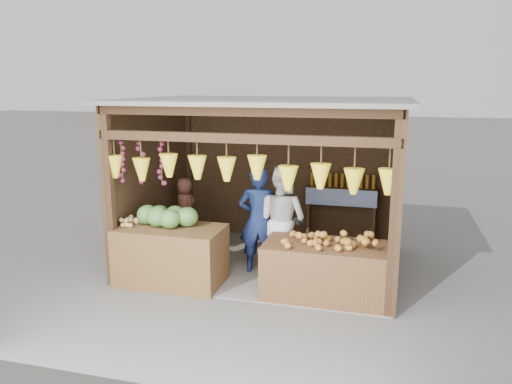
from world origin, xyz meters
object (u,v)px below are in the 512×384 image
at_px(man_standing, 258,220).
at_px(woman_standing, 282,220).
at_px(counter_left, 171,255).
at_px(counter_right, 328,271).
at_px(vendor_seated, 185,207).

xyz_separation_m(man_standing, woman_standing, (0.36, 0.06, 0.01)).
distance_m(counter_left, man_standing, 1.41).
xyz_separation_m(counter_right, woman_standing, (-0.81, 0.73, 0.47)).
height_order(man_standing, woman_standing, woman_standing).
height_order(woman_standing, vendor_seated, woman_standing).
relative_size(counter_left, man_standing, 0.91).
bearing_deg(woman_standing, man_standing, 34.96).
xyz_separation_m(counter_right, man_standing, (-1.17, 0.66, 0.46)).
bearing_deg(counter_right, vendor_seated, 153.99).
relative_size(counter_left, vendor_seated, 1.49).
height_order(counter_right, man_standing, man_standing).
bearing_deg(vendor_seated, counter_left, 144.82).
bearing_deg(vendor_seated, woman_standing, -156.73).
bearing_deg(counter_left, counter_right, 1.99).
xyz_separation_m(counter_right, vendor_seated, (-2.64, 1.29, 0.42)).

